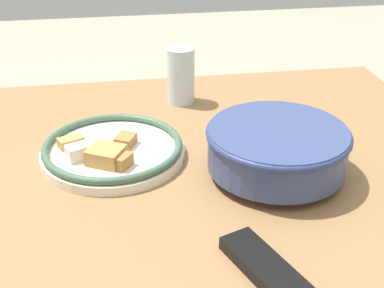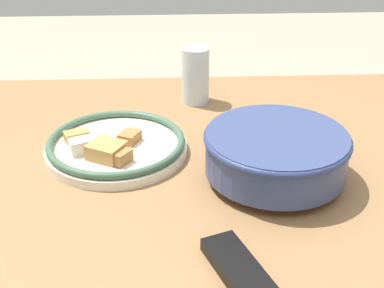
{
  "view_description": "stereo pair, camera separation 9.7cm",
  "coord_description": "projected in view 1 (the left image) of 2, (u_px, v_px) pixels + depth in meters",
  "views": [
    {
      "loc": [
        0.07,
        0.82,
        1.28
      ],
      "look_at": [
        -0.06,
        -0.02,
        0.82
      ],
      "focal_mm": 50.0,
      "sensor_mm": 36.0,
      "label": 1
    },
    {
      "loc": [
        -0.02,
        0.83,
        1.28
      ],
      "look_at": [
        -0.06,
        -0.02,
        0.82
      ],
      "focal_mm": 50.0,
      "sensor_mm": 36.0,
      "label": 2
    }
  ],
  "objects": [
    {
      "name": "noodle_bowl",
      "position": [
        277.0,
        148.0,
        0.94
      ],
      "size": [
        0.25,
        0.25,
        0.09
      ],
      "color": "#384775",
      "rests_on": "dining_table"
    },
    {
      "name": "dining_table",
      "position": [
        162.0,
        215.0,
        1.01
      ],
      "size": [
        1.21,
        0.92,
        0.77
      ],
      "color": "olive",
      "rests_on": "ground_plane"
    },
    {
      "name": "drinking_glass",
      "position": [
        181.0,
        75.0,
        1.21
      ],
      "size": [
        0.06,
        0.06,
        0.13
      ],
      "color": "silver",
      "rests_on": "dining_table"
    },
    {
      "name": "food_plate",
      "position": [
        112.0,
        150.0,
        1.0
      ],
      "size": [
        0.27,
        0.27,
        0.05
      ],
      "color": "silver",
      "rests_on": "dining_table"
    },
    {
      "name": "tv_remote",
      "position": [
        272.0,
        275.0,
        0.72
      ],
      "size": [
        0.11,
        0.19,
        0.02
      ],
      "rotation": [
        0.0,
        0.0,
        0.36
      ],
      "color": "black",
      "rests_on": "dining_table"
    }
  ]
}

